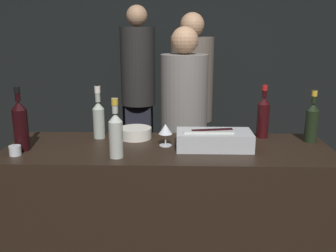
{
  "coord_description": "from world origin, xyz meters",
  "views": [
    {
      "loc": [
        0.06,
        -1.78,
        1.63
      ],
      "look_at": [
        0.0,
        0.34,
        1.08
      ],
      "focal_mm": 40.0,
      "sensor_mm": 36.0,
      "label": 1
    }
  ],
  "objects": [
    {
      "name": "wall_back_chalkboard",
      "position": [
        0.0,
        2.47,
        1.4
      ],
      "size": [
        6.4,
        0.06,
        2.8
      ],
      "color": "black",
      "rests_on": "ground_plane"
    },
    {
      "name": "bar_counter",
      "position": [
        0.0,
        0.31,
        0.48
      ],
      "size": [
        1.91,
        0.62,
        0.96
      ],
      "color": "black",
      "rests_on": "ground_plane"
    },
    {
      "name": "ice_bin_with_bottles",
      "position": [
        0.26,
        0.29,
        1.01
      ],
      "size": [
        0.43,
        0.21,
        0.11
      ],
      "color": "#B7BABF",
      "rests_on": "bar_counter"
    },
    {
      "name": "bowl_white",
      "position": [
        -0.21,
        0.49,
        0.99
      ],
      "size": [
        0.2,
        0.2,
        0.07
      ],
      "color": "silver",
      "rests_on": "bar_counter"
    },
    {
      "name": "wine_glass",
      "position": [
        -0.01,
        0.34,
        1.05
      ],
      "size": [
        0.08,
        0.08,
        0.13
      ],
      "color": "silver",
      "rests_on": "bar_counter"
    },
    {
      "name": "candle_votive",
      "position": [
        -0.83,
        0.14,
        0.99
      ],
      "size": [
        0.06,
        0.06,
        0.05
      ],
      "color": "silver",
      "rests_on": "bar_counter"
    },
    {
      "name": "white_wine_bottle",
      "position": [
        -0.44,
        0.49,
        1.09
      ],
      "size": [
        0.07,
        0.07,
        0.33
      ],
      "color": "#9EA899",
      "rests_on": "bar_counter"
    },
    {
      "name": "champagne_bottle",
      "position": [
        0.87,
        0.44,
        1.09
      ],
      "size": [
        0.08,
        0.08,
        0.32
      ],
      "color": "black",
      "rests_on": "bar_counter"
    },
    {
      "name": "red_wine_bottle_black_foil",
      "position": [
        -0.83,
        0.24,
        1.11
      ],
      "size": [
        0.08,
        0.08,
        0.36
      ],
      "color": "black",
      "rests_on": "bar_counter"
    },
    {
      "name": "rose_wine_bottle",
      "position": [
        -0.27,
        0.13,
        1.09
      ],
      "size": [
        0.08,
        0.08,
        0.32
      ],
      "color": "#B2B7AD",
      "rests_on": "bar_counter"
    },
    {
      "name": "red_wine_bottle_tall",
      "position": [
        0.6,
        0.53,
        1.1
      ],
      "size": [
        0.08,
        0.08,
        0.34
      ],
      "color": "black",
      "rests_on": "bar_counter"
    },
    {
      "name": "person_in_hoodie",
      "position": [
        0.11,
        1.14,
        0.91
      ],
      "size": [
        0.37,
        0.37,
        1.65
      ],
      "rotation": [
        0.0,
        0.0,
        -2.99
      ],
      "color": "black",
      "rests_on": "ground_plane"
    },
    {
      "name": "person_blond_tee",
      "position": [
        -0.35,
        2.04,
        1.05
      ],
      "size": [
        0.35,
        0.35,
        1.86
      ],
      "rotation": [
        0.0,
        0.0,
        -2.19
      ],
      "color": "black",
      "rests_on": "ground_plane"
    },
    {
      "name": "person_grey_polo",
      "position": [
        0.18,
        1.59,
        0.98
      ],
      "size": [
        0.39,
        0.39,
        1.77
      ],
      "rotation": [
        0.0,
        0.0,
        -3.13
      ],
      "color": "black",
      "rests_on": "ground_plane"
    }
  ]
}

